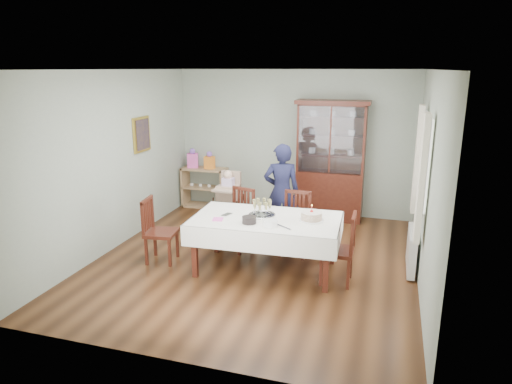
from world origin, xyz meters
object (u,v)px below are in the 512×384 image
at_px(sideboard, 205,187).
at_px(chair_end_right, 338,262).
at_px(birthday_cake, 312,216).
at_px(china_cabinet, 331,159).
at_px(champagne_tray, 262,211).
at_px(chair_end_left, 161,243).
at_px(gift_bag_orange, 209,161).
at_px(gift_bag_pink, 193,159).
at_px(high_chair, 229,207).
at_px(chair_far_left, 237,232).
at_px(woman, 281,192).
at_px(dining_table, 266,244).
at_px(chair_far_right, 295,236).

bearing_deg(sideboard, chair_end_right, -41.50).
bearing_deg(birthday_cake, china_cabinet, 92.12).
bearing_deg(china_cabinet, champagne_tray, -103.74).
bearing_deg(champagne_tray, sideboard, 127.70).
height_order(sideboard, chair_end_left, chair_end_left).
distance_m(chair_end_left, gift_bag_orange, 2.77).
distance_m(sideboard, gift_bag_pink, 0.62).
xyz_separation_m(sideboard, birthday_cake, (2.59, -2.48, 0.42)).
bearing_deg(china_cabinet, chair_end_left, -127.69).
bearing_deg(china_cabinet, birthday_cake, -87.88).
height_order(high_chair, gift_bag_orange, gift_bag_orange).
relative_size(high_chair, champagne_tray, 2.89).
bearing_deg(sideboard, champagne_tray, -52.30).
bearing_deg(chair_end_right, chair_end_left, -89.27).
relative_size(china_cabinet, chair_far_left, 2.31).
relative_size(china_cabinet, chair_end_right, 2.31).
height_order(gift_bag_pink, gift_bag_orange, gift_bag_pink).
bearing_deg(gift_bag_pink, woman, -30.97).
distance_m(woman, champagne_tray, 1.17).
relative_size(chair_end_left, high_chair, 0.88).
relative_size(chair_far_left, chair_end_right, 1.00).
bearing_deg(high_chair, chair_end_left, -105.27).
distance_m(dining_table, high_chair, 1.72).
xyz_separation_m(woman, high_chair, (-0.95, 0.11, -0.38)).
xyz_separation_m(sideboard, chair_end_left, (0.44, -2.69, -0.12)).
distance_m(sideboard, chair_far_left, 2.36).
bearing_deg(chair_end_right, china_cabinet, -169.92).
xyz_separation_m(chair_far_right, chair_end_right, (0.74, -0.77, -0.00)).
bearing_deg(sideboard, gift_bag_orange, -8.79).
distance_m(chair_end_right, champagne_tray, 1.22).
relative_size(dining_table, champagne_tray, 5.58).
bearing_deg(high_chair, dining_table, -49.53).
bearing_deg(chair_end_right, dining_table, -95.51).
bearing_deg(champagne_tray, china_cabinet, 76.26).
bearing_deg(woman, chair_end_left, 28.23).
distance_m(chair_far_left, birthday_cake, 1.46).
height_order(sideboard, high_chair, high_chair).
bearing_deg(chair_end_right, birthday_cake, -112.16).
bearing_deg(woman, gift_bag_orange, -51.34).
relative_size(woman, gift_bag_pink, 4.10).
xyz_separation_m(dining_table, sideboard, (-1.99, 2.55, 0.02)).
height_order(china_cabinet, gift_bag_pink, china_cabinet).
bearing_deg(chair_end_left, sideboard, 1.46).
xyz_separation_m(sideboard, woman, (1.89, -1.30, 0.39)).
relative_size(chair_far_left, chair_end_left, 1.01).
bearing_deg(chair_far_right, chair_end_left, -154.83).
xyz_separation_m(china_cabinet, chair_end_left, (-2.06, -2.66, -0.84)).
bearing_deg(gift_bag_orange, chair_far_right, -41.18).
height_order(birthday_cake, gift_bag_pink, gift_bag_pink).
height_order(sideboard, chair_far_left, chair_far_left).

